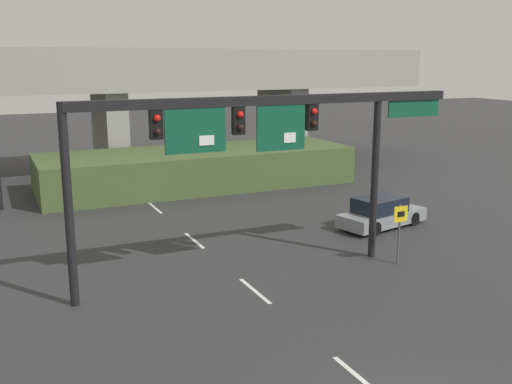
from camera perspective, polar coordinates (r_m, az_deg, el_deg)
name	(u,v)px	position (r m, az deg, el deg)	size (l,w,h in m)	color
lane_markings	(194,240)	(25.82, -5.90, -4.61)	(0.14, 27.28, 0.01)	silver
signal_gantry	(261,133)	(20.55, 0.52, 5.63)	(14.40, 0.44, 6.39)	black
speed_limit_sign	(400,226)	(23.04, 13.52, -3.13)	(0.60, 0.11, 2.31)	#4C4C4C
overpass_bridge	(108,86)	(41.30, -13.95, 9.75)	(45.78, 7.18, 8.23)	gray
grass_embankment	(197,168)	(36.31, -5.60, 2.25)	(18.55, 6.01, 2.21)	#42562D
parked_sedan_near_right	(381,213)	(28.13, 11.82, -1.98)	(4.65, 2.71, 1.42)	gray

